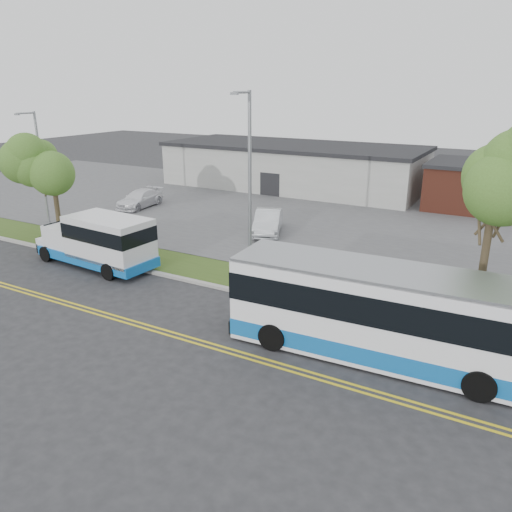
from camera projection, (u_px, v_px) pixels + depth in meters
The scene contains 19 objects.
ground at pixel (172, 288), 25.47m from camera, with size 140.00×140.00×0.00m, color #28282B.
lane_line_north at pixel (118, 316), 22.29m from camera, with size 70.00×0.12×0.01m, color yellow.
lane_line_south at pixel (113, 319), 22.04m from camera, with size 70.00×0.12×0.01m, color yellow.
curb at pixel (185, 279), 26.35m from camera, with size 80.00×0.30×0.15m, color #9E9B93.
verge at pixel (205, 270), 27.84m from camera, with size 80.00×3.30×0.10m, color #364F1A.
parking_lot at pixel (307, 215), 39.47m from camera, with size 80.00×25.00×0.10m, color #4C4C4F.
commercial_building at pixel (293, 166), 49.81m from camera, with size 25.40×10.40×4.35m.
brick_wing at pixel (468, 185), 41.40m from camera, with size 6.30×7.30×3.90m.
tree_east at pixel (496, 182), 19.44m from camera, with size 5.20×5.20×8.33m.
tree_west at pixel (51, 162), 32.02m from camera, with size 4.40×4.40×6.91m.
streetlight_near at pixel (249, 183), 24.63m from camera, with size 0.35×1.53×9.50m.
streetlight_far at pixel (40, 163), 35.91m from camera, with size 0.35×1.53×8.00m.
shuttle_bus at pixel (100, 240), 27.91m from camera, with size 7.98×3.08×3.00m.
transit_bus at pixel (398, 317), 18.22m from camera, with size 12.80×3.56×3.52m.
pedestrian at pixel (135, 246), 28.63m from camera, with size 0.68×0.45×1.88m, color black.
parked_car_a at pixel (268, 222), 34.32m from camera, with size 1.70×4.89×1.61m, color silver.
parked_car_b at pixel (140, 199), 41.75m from camera, with size 1.97×4.84×1.41m, color white.
grocery_bag_left at pixel (129, 260), 28.81m from camera, with size 0.32×0.32×0.32m, color white.
grocery_bag_right at pixel (143, 259), 28.94m from camera, with size 0.32×0.32×0.32m, color white.
Camera 1 is at (15.30, -18.44, 9.78)m, focal length 35.00 mm.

